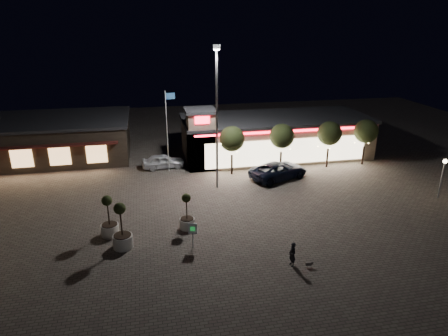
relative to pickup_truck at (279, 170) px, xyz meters
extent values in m
plane|color=#61594E|center=(-8.12, -8.94, -0.81)|extent=(90.00, 90.00, 0.00)
cube|color=tan|center=(1.88, 7.06, 1.19)|extent=(20.00, 8.00, 4.00)
cube|color=#262628|center=(1.88, 7.06, 3.34)|extent=(20.40, 8.40, 0.30)
cube|color=#FFEABF|center=(1.88, 3.01, 0.79)|extent=(17.00, 0.12, 2.60)
cube|color=red|center=(1.88, 2.98, 2.94)|extent=(19.00, 0.10, 0.18)
cube|color=tan|center=(-6.82, 4.36, 2.09)|extent=(2.60, 2.60, 5.80)
cube|color=#262628|center=(-6.82, 4.36, 5.14)|extent=(3.00, 3.00, 0.30)
cube|color=red|center=(-6.82, 3.01, 4.49)|extent=(1.40, 0.10, 0.70)
cube|color=#382D23|center=(-22.12, 11.06, 1.19)|extent=(16.00, 10.00, 4.00)
cube|color=#262628|center=(-22.12, 11.06, 3.34)|extent=(16.40, 10.40, 0.30)
cube|color=#591E19|center=(-22.12, 5.66, 1.99)|extent=(14.40, 0.80, 0.15)
cube|color=#FFBB72|center=(-24.12, 6.01, 0.79)|extent=(2.00, 0.12, 1.80)
cube|color=#FFBB72|center=(-20.62, 6.01, 0.79)|extent=(2.00, 0.12, 1.80)
cube|color=#FFBB72|center=(-17.12, 6.01, 0.79)|extent=(2.00, 0.12, 1.80)
cylinder|color=gray|center=(-6.12, -0.94, 5.19)|extent=(0.20, 0.20, 12.00)
cube|color=gray|center=(-6.12, -0.94, 11.39)|extent=(0.60, 0.40, 0.35)
cube|color=white|center=(-6.12, -0.94, 11.19)|extent=(0.45, 0.30, 0.08)
cylinder|color=white|center=(-10.12, 4.06, 3.19)|extent=(0.10, 0.10, 8.00)
cube|color=navy|center=(-9.67, 4.06, 6.69)|extent=(0.90, 0.04, 0.60)
cylinder|color=gray|center=(11.88, -6.94, 0.79)|extent=(0.12, 0.12, 3.20)
sphere|color=#FFE5B2|center=(11.88, -6.94, 2.49)|extent=(0.36, 0.36, 0.36)
cylinder|color=#332319|center=(-4.12, 2.06, 0.16)|extent=(0.20, 0.20, 1.92)
sphere|color=#2D3819|center=(-4.12, 2.06, 2.77)|extent=(2.42, 2.42, 2.42)
cylinder|color=#332319|center=(0.88, 2.06, 0.16)|extent=(0.20, 0.20, 1.92)
sphere|color=#2D3819|center=(0.88, 2.06, 2.77)|extent=(2.42, 2.42, 2.42)
cylinder|color=#332319|center=(5.88, 2.06, 0.16)|extent=(0.20, 0.20, 1.92)
sphere|color=#2D3819|center=(5.88, 2.06, 2.77)|extent=(2.42, 2.42, 2.42)
cylinder|color=#332319|center=(9.88, 2.06, 0.16)|extent=(0.20, 0.20, 1.92)
sphere|color=#2D3819|center=(9.88, 2.06, 2.77)|extent=(2.42, 2.42, 2.42)
imported|color=black|center=(0.00, 0.00, 0.00)|extent=(6.38, 4.61, 1.61)
imported|color=white|center=(-10.62, 5.06, -0.09)|extent=(4.30, 1.90, 1.44)
imported|color=black|center=(-3.84, -13.94, -0.02)|extent=(0.46, 0.62, 1.56)
cube|color=#59514C|center=(-2.91, -14.32, -0.58)|extent=(0.38, 0.21, 0.19)
sphere|color=#59514C|center=(-2.70, -14.36, -0.50)|extent=(0.17, 0.17, 0.17)
cylinder|color=silver|center=(-15.04, -7.94, -0.39)|extent=(1.24, 1.24, 0.83)
cylinder|color=black|center=(-15.04, -7.94, 0.04)|extent=(1.07, 1.07, 0.06)
cylinder|color=#332319|center=(-15.04, -7.94, 1.00)|extent=(0.10, 0.10, 1.86)
sphere|color=#2D3819|center=(-15.04, -7.94, 1.88)|extent=(0.72, 0.72, 0.72)
cylinder|color=silver|center=(-14.10, -9.73, -0.37)|extent=(1.32, 1.32, 0.88)
cylinder|color=black|center=(-14.10, -9.73, 0.10)|extent=(1.14, 1.14, 0.07)
cylinder|color=#332319|center=(-14.10, -9.73, 1.12)|extent=(0.11, 0.11, 1.98)
sphere|color=#2D3819|center=(-14.10, -9.73, 2.05)|extent=(0.77, 0.77, 0.77)
cylinder|color=silver|center=(-9.64, -7.96, -0.44)|extent=(1.11, 1.11, 0.74)
cylinder|color=black|center=(-9.64, -7.96, -0.05)|extent=(0.96, 0.96, 0.06)
cylinder|color=#332319|center=(-9.64, -7.96, 0.81)|extent=(0.09, 0.09, 1.66)
sphere|color=#2D3819|center=(-9.64, -7.96, 1.60)|extent=(0.65, 0.65, 0.65)
cylinder|color=gray|center=(-9.56, -10.68, -0.26)|extent=(0.07, 0.07, 1.09)
cube|color=white|center=(-9.56, -10.68, 0.61)|extent=(0.58, 0.24, 0.77)
cube|color=green|center=(-9.56, -10.72, 0.61)|extent=(0.31, 0.12, 0.32)
camera|label=1|loc=(-12.07, -33.68, 13.42)|focal=32.00mm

